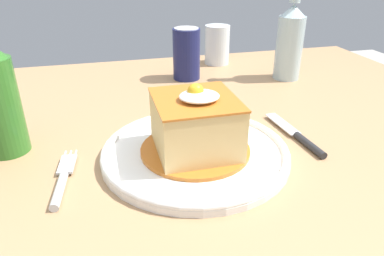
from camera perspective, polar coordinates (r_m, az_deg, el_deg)
The scene contains 8 objects.
dining_table at distance 0.70m, azimuth 0.63°, elevation -8.24°, with size 1.23×0.96×0.77m.
main_plate at distance 0.55m, azimuth 0.52°, elevation -3.78°, with size 0.29×0.29×0.02m.
sandwich_meal at distance 0.53m, azimuth 0.56°, elevation 0.32°, with size 0.17×0.17×0.11m.
fork at distance 0.52m, azimuth -20.04°, elevation -7.98°, with size 0.03×0.14×0.01m.
knife at distance 0.62m, azimuth 17.02°, elevation -1.59°, with size 0.03×0.17×0.01m.
soda_can at distance 0.89m, azimuth -0.89°, elevation 11.74°, with size 0.07×0.07×0.12m.
beer_bottle_clear at distance 0.91m, azimuth 15.40°, elevation 13.67°, with size 0.06×0.06×0.27m.
drinking_glass at distance 1.02m, azimuth 4.02°, elevation 12.72°, with size 0.07×0.07×0.10m.
Camera 1 is at (-0.15, -0.55, 1.06)m, focal length 33.40 mm.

